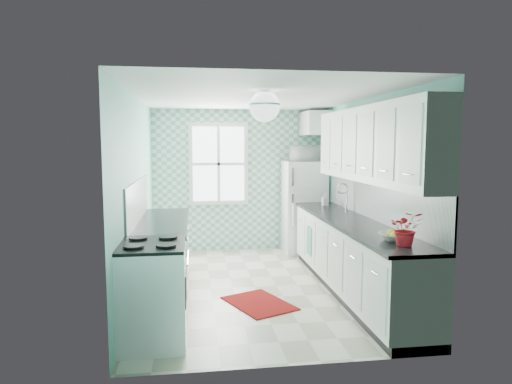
{
  "coord_description": "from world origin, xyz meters",
  "views": [
    {
      "loc": [
        -0.8,
        -5.87,
        1.92
      ],
      "look_at": [
        0.05,
        0.25,
        1.25
      ],
      "focal_mm": 32.0,
      "sensor_mm": 36.0,
      "label": 1
    }
  ],
  "objects": [
    {
      "name": "wall_front",
      "position": [
        0.0,
        -2.21,
        1.25
      ],
      "size": [
        3.0,
        0.02,
        2.5
      ],
      "primitive_type": "cube",
      "color": "#77C9B8",
      "rests_on": "floor"
    },
    {
      "name": "ceiling",
      "position": [
        0.0,
        0.0,
        2.51
      ],
      "size": [
        3.0,
        4.4,
        0.02
      ],
      "primitive_type": "cube",
      "color": "white",
      "rests_on": "wall_back"
    },
    {
      "name": "soap_bottle",
      "position": [
        1.25,
        1.0,
        1.04
      ],
      "size": [
        0.09,
        0.09,
        0.19
      ],
      "primitive_type": "imported",
      "rotation": [
        0.0,
        0.0,
        -0.02
      ],
      "color": "#A0B7BC",
      "rests_on": "countertop_right"
    },
    {
      "name": "fruit_bowl",
      "position": [
        1.2,
        -1.61,
        0.98
      ],
      "size": [
        0.35,
        0.35,
        0.08
      ],
      "primitive_type": "imported",
      "rotation": [
        0.0,
        0.0,
        -0.15
      ],
      "color": "silver",
      "rests_on": "countertop_right"
    },
    {
      "name": "sink",
      "position": [
        1.2,
        0.38,
        0.93
      ],
      "size": [
        0.53,
        0.45,
        0.53
      ],
      "rotation": [
        0.0,
        0.0,
        0.05
      ],
      "color": "silver",
      "rests_on": "countertop_right"
    },
    {
      "name": "dish_towel",
      "position": [
        0.89,
        0.56,
        0.48
      ],
      "size": [
        0.09,
        0.27,
        0.41
      ],
      "primitive_type": "cube",
      "rotation": [
        0.0,
        0.0,
        0.27
      ],
      "color": "#59B79F",
      "rests_on": "base_cabinets_right"
    },
    {
      "name": "rug",
      "position": [
        -0.04,
        -0.65,
        0.01
      ],
      "size": [
        0.9,
        1.03,
        0.01
      ],
      "primitive_type": "cube",
      "rotation": [
        0.0,
        0.0,
        0.42
      ],
      "color": "maroon",
      "rests_on": "floor"
    },
    {
      "name": "microwave",
      "position": [
        1.11,
        1.81,
        1.73
      ],
      "size": [
        0.47,
        0.32,
        0.26
      ],
      "primitive_type": "imported",
      "rotation": [
        0.0,
        0.0,
        3.14
      ],
      "color": "white",
      "rests_on": "fridge"
    },
    {
      "name": "wall_back",
      "position": [
        0.0,
        2.21,
        1.25
      ],
      "size": [
        3.0,
        0.02,
        2.5
      ],
      "primitive_type": "cube",
      "color": "#77C9B8",
      "rests_on": "floor"
    },
    {
      "name": "accent_wall",
      "position": [
        0.0,
        2.19,
        1.25
      ],
      "size": [
        3.0,
        0.01,
        2.5
      ],
      "primitive_type": "cube",
      "color": "#64B499",
      "rests_on": "wall_back"
    },
    {
      "name": "countertop_left",
      "position": [
        -1.19,
        -0.07,
        0.92
      ],
      "size": [
        0.63,
        2.15,
        0.04
      ],
      "primitive_type": "cube",
      "color": "black",
      "rests_on": "base_cabinets_left"
    },
    {
      "name": "fridge",
      "position": [
        1.11,
        1.81,
        0.8
      ],
      "size": [
        0.7,
        0.69,
        1.6
      ],
      "rotation": [
        0.0,
        0.0,
        0.03
      ],
      "color": "silver",
      "rests_on": "floor"
    },
    {
      "name": "stove",
      "position": [
        -1.2,
        -1.51,
        0.5
      ],
      "size": [
        0.63,
        0.79,
        0.95
      ],
      "rotation": [
        0.0,
        0.0,
        0.04
      ],
      "color": "white",
      "rests_on": "floor"
    },
    {
      "name": "ceiling_light",
      "position": [
        0.0,
        -0.8,
        2.32
      ],
      "size": [
        0.34,
        0.34,
        0.35
      ],
      "color": "silver",
      "rests_on": "ceiling"
    },
    {
      "name": "backsplash_left",
      "position": [
        -1.49,
        -0.07,
        1.2
      ],
      "size": [
        0.02,
        2.15,
        0.51
      ],
      "primitive_type": "cube",
      "color": "white",
      "rests_on": "wall_left"
    },
    {
      "name": "floor",
      "position": [
        0.0,
        0.0,
        -0.01
      ],
      "size": [
        3.0,
        4.4,
        0.02
      ],
      "primitive_type": "cube",
      "color": "silver",
      "rests_on": "ground"
    },
    {
      "name": "wall_left",
      "position": [
        -1.51,
        0.0,
        1.25
      ],
      "size": [
        0.02,
        4.4,
        2.5
      ],
      "primitive_type": "cube",
      "color": "#77C9B8",
      "rests_on": "floor"
    },
    {
      "name": "upper_cabinet_fridge",
      "position": [
        1.3,
        1.83,
        2.25
      ],
      "size": [
        0.4,
        0.74,
        0.4
      ],
      "primitive_type": "cube",
      "color": "white",
      "rests_on": "wall_right"
    },
    {
      "name": "countertop_right",
      "position": [
        1.19,
        -0.4,
        0.92
      ],
      "size": [
        0.63,
        3.6,
        0.04
      ],
      "primitive_type": "cube",
      "color": "black",
      "rests_on": "base_cabinets_right"
    },
    {
      "name": "potted_plant",
      "position": [
        1.2,
        -1.85,
        1.11
      ],
      "size": [
        0.37,
        0.34,
        0.34
      ],
      "primitive_type": "imported",
      "rotation": [
        0.0,
        0.0,
        -0.3
      ],
      "color": "red",
      "rests_on": "countertop_right"
    },
    {
      "name": "window",
      "position": [
        -0.35,
        2.16,
        1.55
      ],
      "size": [
        1.04,
        0.05,
        1.44
      ],
      "color": "white",
      "rests_on": "wall_back"
    },
    {
      "name": "upper_cabinets_right",
      "position": [
        1.33,
        -0.6,
        1.9
      ],
      "size": [
        0.33,
        3.2,
        0.9
      ],
      "primitive_type": "cube",
      "color": "white",
      "rests_on": "wall_right"
    },
    {
      "name": "base_cabinets_left",
      "position": [
        -1.2,
        -0.07,
        0.45
      ],
      "size": [
        0.6,
        2.15,
        0.9
      ],
      "primitive_type": "cube",
      "color": "white",
      "rests_on": "floor"
    },
    {
      "name": "wall_right",
      "position": [
        1.51,
        0.0,
        1.25
      ],
      "size": [
        0.02,
        4.4,
        2.5
      ],
      "primitive_type": "cube",
      "color": "#77C9B8",
      "rests_on": "floor"
    },
    {
      "name": "base_cabinets_right",
      "position": [
        1.2,
        -0.4,
        0.45
      ],
      "size": [
        0.6,
        3.6,
        0.9
      ],
      "primitive_type": "cube",
      "color": "white",
      "rests_on": "floor"
    },
    {
      "name": "backsplash_right",
      "position": [
        1.49,
        -0.4,
        1.2
      ],
      "size": [
        0.02,
        3.6,
        0.51
      ],
      "primitive_type": "cube",
      "color": "white",
      "rests_on": "wall_right"
    }
  ]
}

